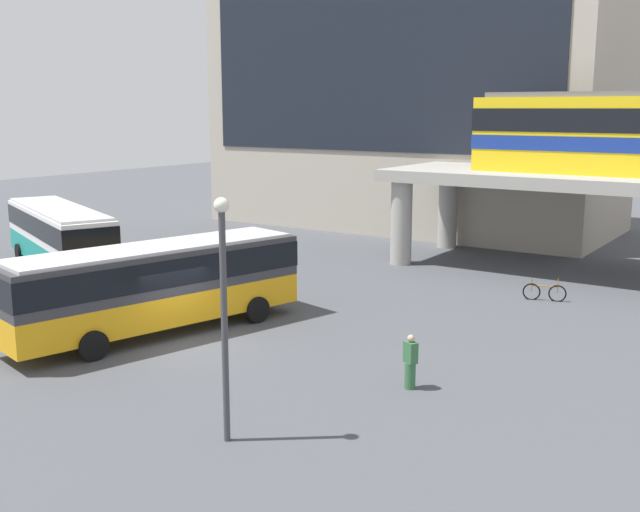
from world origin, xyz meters
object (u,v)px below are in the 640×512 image
at_px(station_building, 415,79).
at_px(bus_main, 156,280).
at_px(bus_secondary, 59,232).
at_px(pedestrian_at_kerb, 410,364).
at_px(bicycle_brown, 544,292).

height_order(station_building, bus_main, station_building).
bearing_deg(bus_secondary, pedestrian_at_kerb, -12.03).
bearing_deg(station_building, pedestrian_at_kerb, -62.88).
height_order(station_building, pedestrian_at_kerb, station_building).
relative_size(bus_main, bicycle_brown, 6.52).
bearing_deg(bicycle_brown, station_building, 132.20).
height_order(bicycle_brown, pedestrian_at_kerb, pedestrian_at_kerb).
relative_size(bicycle_brown, pedestrian_at_kerb, 1.07).
bearing_deg(pedestrian_at_kerb, bus_secondary, 167.97).
xyz_separation_m(station_building, bicycle_brown, (14.46, -15.95, -9.55)).
distance_m(bus_main, pedestrian_at_kerb, 10.13).
bearing_deg(bus_main, pedestrian_at_kerb, 1.04).
xyz_separation_m(bus_main, bicycle_brown, (10.05, 12.48, -1.63)).
distance_m(bus_main, bus_secondary, 12.67).
relative_size(bus_main, bus_secondary, 1.02).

